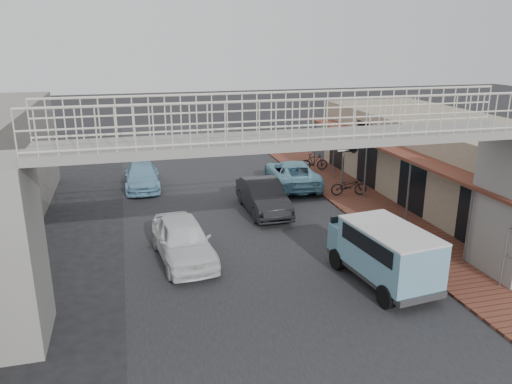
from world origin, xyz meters
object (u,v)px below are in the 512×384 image
motorcycle_far (314,162)px  arrow_sign (356,144)px  angkot_curb (292,174)px  angkot_van (385,248)px  white_hatchback (183,240)px  motorcycle_near (349,186)px  dark_sedan (263,197)px  angkot_far (142,176)px

motorcycle_far → arrow_sign: bearing=-159.3°
angkot_curb → angkot_van: (-0.74, -11.60, 0.57)m
white_hatchback → arrow_sign: 12.12m
arrow_sign → motorcycle_near: bearing=-129.6°
white_hatchback → motorcycle_far: size_ratio=2.73×
dark_sedan → angkot_van: (1.93, -7.92, 0.54)m
dark_sedan → motorcycle_near: 5.01m
angkot_van → motorcycle_far: bearing=71.1°
angkot_van → arrow_sign: arrow_sign is taller
white_hatchback → angkot_curb: bearing=43.5°
angkot_curb → arrow_sign: bearing=162.2°
dark_sedan → motorcycle_near: bearing=12.4°
angkot_far → motorcycle_near: size_ratio=2.40×
angkot_far → angkot_curb: bearing=-12.2°
motorcycle_far → angkot_van: bearing=178.0°
angkot_far → angkot_van: angkot_van is taller
motorcycle_near → white_hatchback: bearing=131.4°
motorcycle_far → angkot_far: bearing=104.6°
dark_sedan → white_hatchback: bearing=-135.1°
angkot_van → motorcycle_far: (3.06, 14.30, -0.69)m
motorcycle_near → arrow_sign: arrow_sign is taller
dark_sedan → motorcycle_far: size_ratio=2.76×
dark_sedan → angkot_curb: dark_sedan is taller
dark_sedan → arrow_sign: 6.44m
white_hatchback → angkot_van: 7.16m
angkot_van → motorcycle_far: size_ratio=2.60×
dark_sedan → angkot_van: size_ratio=1.06×
angkot_curb → motorcycle_far: angkot_curb is taller
dark_sedan → motorcycle_far: dark_sedan is taller
dark_sedan → motorcycle_near: size_ratio=2.50×
motorcycle_near → arrow_sign: 2.43m
dark_sedan → motorcycle_near: (4.88, 1.13, -0.18)m
white_hatchback → angkot_far: (-1.06, 9.89, -0.14)m
dark_sedan → angkot_far: (-5.30, 5.57, -0.12)m
angkot_curb → angkot_van: bearing=92.4°
white_hatchback → motorcycle_far: white_hatchback is taller
dark_sedan → angkot_van: bearing=-76.8°
white_hatchback → arrow_sign: size_ratio=1.54×
dark_sedan → angkot_far: bearing=133.1°
white_hatchback → dark_sedan: 6.05m
arrow_sign → angkot_curb: bearing=152.6°
angkot_far → motorcycle_near: (10.18, -4.44, -0.06)m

